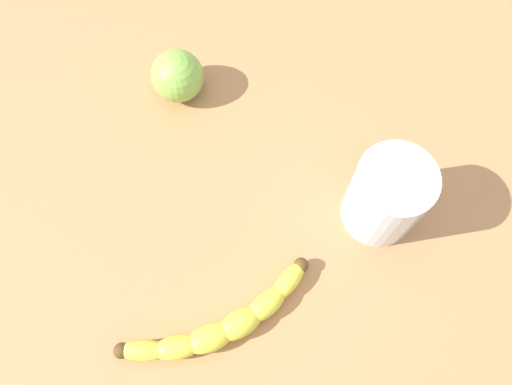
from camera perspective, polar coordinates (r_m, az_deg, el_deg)
The scene contains 4 objects.
wooden_tabletop at distance 67.97cm, azimuth 2.06°, elevation -2.32°, with size 120.00×120.00×3.00cm, color #AF7849.
banana at distance 61.64cm, azimuth -3.82°, elevation -14.43°, with size 15.67×20.85×3.16cm.
smoothie_glass at distance 63.08cm, azimuth 14.29°, elevation -0.49°, with size 9.25×9.25×11.53cm.
green_apple_fruit at distance 72.35cm, azimuth -8.73°, elevation 12.70°, with size 7.21×7.21×7.21cm, color #84B747.
Camera 1 is at (22.49, 1.61, 65.62)cm, focal length 35.96 mm.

